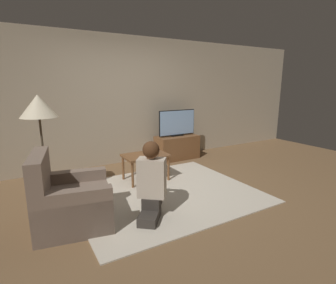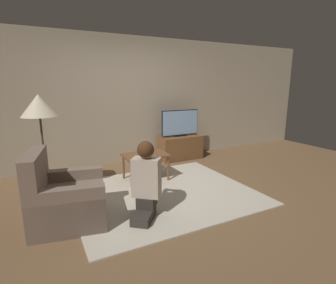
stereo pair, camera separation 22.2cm
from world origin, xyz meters
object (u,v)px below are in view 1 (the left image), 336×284
(floor_lamp, at_px, (39,109))
(person_kneeling, at_px, (152,178))
(coffee_table, at_px, (146,158))
(armchair, at_px, (70,202))
(tv, at_px, (177,123))

(floor_lamp, relative_size, person_kneeling, 1.57)
(floor_lamp, height_order, person_kneeling, floor_lamp)
(coffee_table, xyz_separation_m, armchair, (-1.40, -0.89, -0.12))
(person_kneeling, bearing_deg, armchair, 21.52)
(floor_lamp, bearing_deg, tv, 16.28)
(coffee_table, relative_size, person_kneeling, 0.77)
(coffee_table, relative_size, floor_lamp, 0.49)
(tv, distance_m, person_kneeling, 2.68)
(coffee_table, bearing_deg, armchair, -147.57)
(tv, relative_size, person_kneeling, 0.92)
(floor_lamp, height_order, armchair, floor_lamp)
(tv, distance_m, coffee_table, 1.55)
(tv, height_order, armchair, tv)
(person_kneeling, bearing_deg, tv, -89.95)
(coffee_table, height_order, floor_lamp, floor_lamp)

